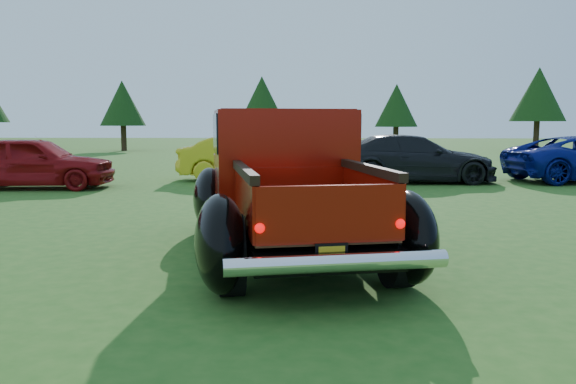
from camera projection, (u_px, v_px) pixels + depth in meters
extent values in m
plane|color=#275919|center=(287.00, 257.00, 7.90)|extent=(120.00, 120.00, 0.00)
cylinder|color=#332114|center=(124.00, 138.00, 37.02)|extent=(0.36, 0.36, 1.66)
cone|color=black|center=(123.00, 103.00, 36.74)|extent=(2.94, 2.94, 2.94)
cylinder|color=#332114|center=(262.00, 137.00, 38.64)|extent=(0.36, 0.36, 1.80)
cone|color=black|center=(262.00, 100.00, 38.33)|extent=(3.20, 3.20, 3.20)
cylinder|color=#332114|center=(396.00, 139.00, 37.31)|extent=(0.36, 0.36, 1.58)
cone|color=black|center=(396.00, 105.00, 37.04)|extent=(2.82, 2.82, 2.82)
cylinder|color=#332114|center=(536.00, 136.00, 36.44)|extent=(0.36, 0.36, 1.94)
cone|color=black|center=(538.00, 94.00, 36.11)|extent=(3.46, 3.46, 3.46)
cylinder|color=black|center=(231.00, 255.00, 6.10)|extent=(0.45, 0.93, 0.89)
cylinder|color=black|center=(396.00, 249.00, 6.41)|extent=(0.45, 0.93, 0.89)
cylinder|color=black|center=(217.00, 207.00, 9.58)|extent=(0.45, 0.93, 0.89)
cylinder|color=black|center=(324.00, 204.00, 9.89)|extent=(0.45, 0.93, 0.89)
cube|color=black|center=(288.00, 219.00, 8.04)|extent=(2.61, 5.43, 0.22)
cube|color=maroon|center=(270.00, 176.00, 9.78)|extent=(2.19, 2.02, 0.69)
cube|color=silver|center=(264.00, 172.00, 10.62)|extent=(1.75, 0.43, 0.56)
cube|color=maroon|center=(284.00, 159.00, 8.32)|extent=(2.20, 1.66, 1.45)
cube|color=black|center=(284.00, 133.00, 8.27)|extent=(2.22, 1.56, 0.56)
cube|color=maroon|center=(284.00, 112.00, 8.23)|extent=(2.09, 1.53, 0.09)
cube|color=brown|center=(308.00, 223.00, 6.66)|extent=(1.93, 2.49, 0.06)
cube|color=maroon|center=(245.00, 201.00, 6.50)|extent=(0.52, 2.19, 0.58)
cube|color=maroon|center=(369.00, 198.00, 6.75)|extent=(0.52, 2.19, 0.58)
cube|color=maroon|center=(292.00, 188.00, 7.71)|extent=(1.48, 0.37, 0.58)
cube|color=maroon|center=(331.00, 214.00, 5.54)|extent=(1.48, 0.38, 0.58)
cube|color=black|center=(244.00, 171.00, 6.46)|extent=(0.56, 2.20, 0.10)
cube|color=black|center=(369.00, 169.00, 6.71)|extent=(0.56, 2.20, 0.10)
ellipsoid|color=black|center=(221.00, 244.00, 6.06)|extent=(0.74, 1.26, 0.98)
ellipsoid|color=black|center=(406.00, 237.00, 6.42)|extent=(0.74, 1.26, 0.98)
ellipsoid|color=black|center=(210.00, 199.00, 9.54)|extent=(0.74, 1.26, 0.98)
ellipsoid|color=black|center=(331.00, 197.00, 9.89)|extent=(0.74, 1.26, 0.98)
cube|color=black|center=(214.00, 231.00, 7.83)|extent=(0.83, 2.36, 0.07)
cube|color=black|center=(360.00, 227.00, 8.18)|extent=(0.83, 2.36, 0.07)
cylinder|color=silver|center=(338.00, 263.00, 5.32)|extent=(2.16, 0.62, 0.18)
cube|color=black|center=(332.00, 252.00, 5.54)|extent=(0.33, 0.09, 0.17)
cube|color=gold|center=(332.00, 252.00, 5.53)|extent=(0.26, 0.07, 0.11)
sphere|color=#CC0505|center=(260.00, 228.00, 5.40)|extent=(0.10, 0.10, 0.10)
sphere|color=#CC0505|center=(400.00, 224.00, 5.64)|extent=(0.10, 0.10, 0.10)
imported|color=maroon|center=(34.00, 162.00, 15.99)|extent=(4.54, 2.12, 1.50)
imported|color=gold|center=(248.00, 157.00, 18.28)|extent=(4.59, 1.86, 1.48)
imported|color=black|center=(412.00, 159.00, 17.59)|extent=(5.26, 2.39, 1.49)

